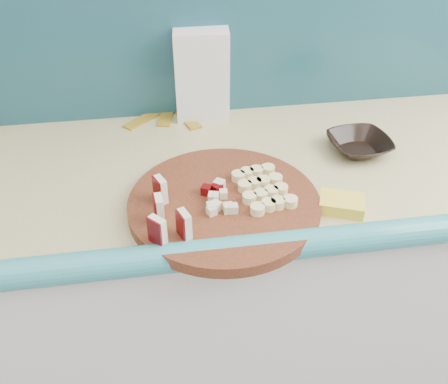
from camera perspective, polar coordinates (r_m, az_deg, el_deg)
The scene contains 10 objects.
kitchen_counter at distance 1.50m, azimuth -9.94°, elevation -12.30°, with size 2.20×0.63×0.91m.
backsplash at distance 1.35m, azimuth -13.35°, elevation 17.90°, with size 2.20×0.02×0.50m, color teal.
cutting_board at distance 1.06m, azimuth -0.00°, elevation -1.42°, with size 0.41×0.41×0.03m, color #451D0E.
apple_wedges at distance 0.98m, azimuth -6.79°, elevation -2.36°, with size 0.08×0.16×0.06m.
apple_chunks at distance 1.04m, azimuth -1.32°, elevation -0.74°, with size 0.06×0.07×0.02m.
banana_slices at distance 1.07m, azimuth 4.43°, elevation 0.45°, with size 0.12×0.16×0.02m.
brown_bowl at distance 1.29m, azimuth 15.18°, elevation 5.23°, with size 0.15×0.15×0.04m, color black.
flour_bag at distance 1.37m, azimuth -2.52°, elevation 13.35°, with size 0.14×0.10×0.24m, color silver.
sponge at distance 1.09m, azimuth 13.30°, elevation -1.35°, with size 0.09×0.07×0.03m, color yellow.
banana_peel at distance 1.42m, azimuth -6.60°, elevation 8.68°, with size 0.21×0.19×0.01m.
Camera 1 is at (0.21, 0.51, 1.58)m, focal length 40.00 mm.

